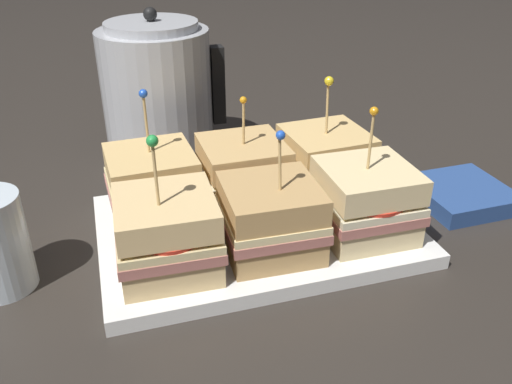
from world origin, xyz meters
name	(u,v)px	position (x,y,z in m)	size (l,w,h in m)	color
ground_plane	(256,236)	(0.00, 0.00, 0.00)	(6.00, 6.00, 0.00)	#2D2823
serving_platter	(256,230)	(0.00, 0.00, 0.01)	(0.38, 0.26, 0.02)	white
sandwich_front_left	(167,234)	(-0.12, -0.06, 0.06)	(0.11, 0.11, 0.16)	#DBB77A
sandwich_front_center	(269,218)	(0.00, -0.06, 0.06)	(0.11, 0.11, 0.15)	tan
sandwich_front_right	(366,201)	(0.12, -0.05, 0.06)	(0.11, 0.11, 0.16)	beige
sandwich_back_left	(153,185)	(-0.12, 0.06, 0.06)	(0.11, 0.11, 0.16)	tan
sandwich_back_center	(244,173)	(0.00, 0.06, 0.06)	(0.11, 0.11, 0.15)	tan
sandwich_back_right	(325,162)	(0.11, 0.06, 0.06)	(0.11, 0.11, 0.16)	tan
kettle_steel	(158,94)	(-0.08, 0.27, 0.11)	(0.19, 0.17, 0.24)	#B7BABF
napkin_stack	(462,194)	(0.30, 0.00, 0.01)	(0.12, 0.12, 0.02)	navy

